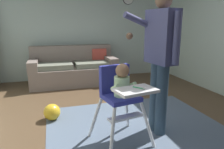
{
  "coord_description": "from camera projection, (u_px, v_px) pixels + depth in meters",
  "views": [
    {
      "loc": [
        -0.98,
        -2.49,
        1.34
      ],
      "look_at": [
        -0.31,
        -0.22,
        0.77
      ],
      "focal_mm": 33.53,
      "sensor_mm": 36.0,
      "label": 1
    }
  ],
  "objects": [
    {
      "name": "ground",
      "position": [
        129.0,
        127.0,
        2.92
      ],
      "size": [
        5.93,
        7.2,
        0.1
      ],
      "primitive_type": "cube",
      "color": "brown"
    },
    {
      "name": "wall_far",
      "position": [
        90.0,
        28.0,
        5.25
      ],
      "size": [
        5.13,
        0.06,
        2.52
      ],
      "primitive_type": "cube",
      "color": "#B1C3BC",
      "rests_on": "ground"
    },
    {
      "name": "area_rug",
      "position": [
        150.0,
        144.0,
        2.41
      ],
      "size": [
        2.32,
        2.78,
        0.01
      ],
      "primitive_type": "cube",
      "color": "slate",
      "rests_on": "ground"
    },
    {
      "name": "couch",
      "position": [
        74.0,
        69.0,
        4.85
      ],
      "size": [
        1.92,
        0.86,
        0.86
      ],
      "rotation": [
        0.0,
        0.0,
        -1.57
      ],
      "color": "slate",
      "rests_on": "ground"
    },
    {
      "name": "high_chair",
      "position": [
        121.0,
        89.0,
        2.31
      ],
      "size": [
        0.7,
        0.8,
        0.94
      ],
      "rotation": [
        0.0,
        0.0,
        -1.38
      ],
      "color": "white",
      "rests_on": "ground"
    },
    {
      "name": "adult_standing",
      "position": [
        160.0,
        57.0,
        2.47
      ],
      "size": [
        0.57,
        0.5,
        1.7
      ],
      "rotation": [
        0.0,
        0.0,
        -2.96
      ],
      "color": "#32485B",
      "rests_on": "ground"
    },
    {
      "name": "toy_ball",
      "position": [
        52.0,
        112.0,
        3.0
      ],
      "size": [
        0.24,
        0.24,
        0.24
      ],
      "primitive_type": "sphere",
      "color": "gold",
      "rests_on": "ground"
    }
  ]
}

